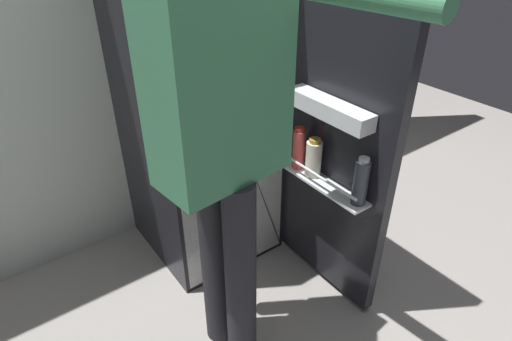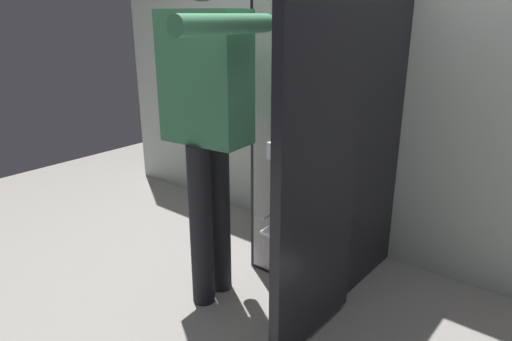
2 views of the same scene
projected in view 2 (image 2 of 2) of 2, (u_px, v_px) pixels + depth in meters
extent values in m
plane|color=gray|center=(265.00, 303.00, 2.48)|extent=(6.37, 6.37, 0.00)
cube|color=beige|center=(362.00, 60.00, 2.78)|extent=(4.40, 0.10, 2.44)
cube|color=black|center=(328.00, 127.00, 2.62)|extent=(0.61, 0.64, 1.75)
cube|color=white|center=(296.00, 138.00, 2.38)|extent=(0.57, 0.01, 1.71)
cube|color=white|center=(300.00, 152.00, 2.45)|extent=(0.53, 0.09, 0.01)
cube|color=black|center=(319.00, 164.00, 1.96)|extent=(0.05, 0.61, 1.70)
cube|color=white|center=(302.00, 217.00, 2.09)|extent=(0.10, 0.49, 0.01)
cylinder|color=silver|center=(294.00, 202.00, 2.10)|extent=(0.01, 0.47, 0.01)
cube|color=white|center=(304.00, 142.00, 1.98)|extent=(0.09, 0.42, 0.07)
cylinder|color=#EDE5CC|center=(311.00, 195.00, 2.11)|extent=(0.07, 0.07, 0.17)
cylinder|color=#B78933|center=(312.00, 176.00, 2.08)|extent=(0.05, 0.05, 0.02)
cylinder|color=#DB4C47|center=(321.00, 187.00, 2.17)|extent=(0.06, 0.06, 0.19)
cylinder|color=#B22D28|center=(322.00, 167.00, 2.14)|extent=(0.05, 0.05, 0.02)
cylinder|color=#333842|center=(277.00, 211.00, 1.90)|extent=(0.06, 0.06, 0.19)
cylinder|color=silver|center=(278.00, 187.00, 1.87)|extent=(0.04, 0.04, 0.02)
cylinder|color=black|center=(219.00, 217.00, 2.49)|extent=(0.12, 0.12, 0.88)
cylinder|color=black|center=(201.00, 227.00, 2.36)|extent=(0.12, 0.12, 0.88)
cube|color=#3D7F56|center=(205.00, 78.00, 2.18)|extent=(0.45, 0.27, 0.63)
cylinder|color=#3D7F56|center=(232.00, 78.00, 2.36)|extent=(0.08, 0.08, 0.59)
cylinder|color=#3D7F56|center=(227.00, 24.00, 1.78)|extent=(0.14, 0.59, 0.08)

